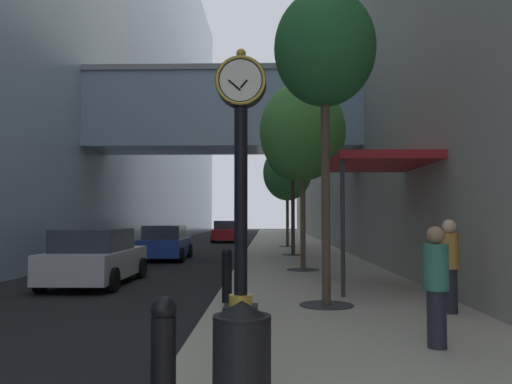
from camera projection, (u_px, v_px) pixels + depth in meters
The scene contains 17 objects.
ground_plane at pixel (247, 252), 28.04m from camera, with size 110.00×110.00×0.00m, color black.
sidewalk_right at pixel (291, 248), 30.98m from camera, with size 5.19×80.00×0.14m, color #ADA593.
building_block_left at pixel (72, 29), 31.92m from camera, with size 21.20×80.00×27.58m.
street_clock at pixel (241, 172), 8.37m from camera, with size 0.84×0.55×4.60m.
bollard_nearest at pixel (163, 362), 4.21m from camera, with size 0.22×0.22×1.14m.
bollard_third at pixel (227, 274), 10.71m from camera, with size 0.22×0.22×1.14m.
street_tree_near at pixel (325, 51), 10.56m from camera, with size 2.10×2.10×6.50m.
street_tree_mid_near at pixel (302, 132), 17.42m from camera, with size 2.93×2.93×6.40m.
street_tree_mid_far at pixel (293, 148), 24.32m from camera, with size 2.64×2.64×6.61m.
street_tree_far at pixel (287, 173), 31.18m from camera, with size 2.98×2.98×6.22m.
trash_bin at pixel (242, 359), 4.50m from camera, with size 0.53×0.53×1.05m.
pedestrian_walking at pixel (450, 263), 9.50m from camera, with size 0.35×0.35×1.75m.
pedestrian_by_clock at pixel (436, 283), 7.00m from camera, with size 0.38×0.38×1.66m.
storefront_awning at pixel (375, 165), 13.14m from camera, with size 2.40×3.60×3.30m.
car_red_near at pixel (225, 232), 39.21m from camera, with size 2.02×4.51×1.64m.
car_blue_mid at pixel (165, 243), 22.87m from camera, with size 2.13×4.19×1.56m.
car_silver_far at pixel (96, 257), 14.54m from camera, with size 2.13×4.52×1.59m.
Camera 1 is at (1.19, -1.15, 1.93)m, focal length 35.74 mm.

